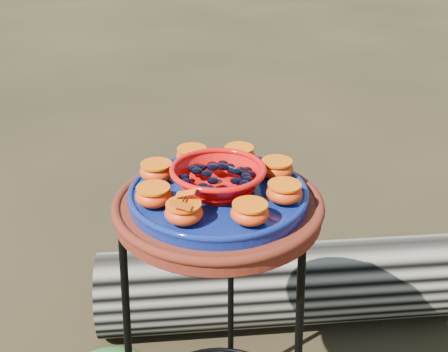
# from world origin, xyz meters

# --- Properties ---
(plant_stand) EXTENTS (0.44, 0.44, 0.70)m
(plant_stand) POSITION_xyz_m (0.00, 0.00, 0.35)
(plant_stand) COLOR black
(plant_stand) RESTS_ON ground
(terracotta_saucer) EXTENTS (0.41, 0.41, 0.03)m
(terracotta_saucer) POSITION_xyz_m (0.00, 0.00, 0.72)
(terracotta_saucer) COLOR #481A0A
(terracotta_saucer) RESTS_ON plant_stand
(cobalt_plate) EXTENTS (0.35, 0.35, 0.02)m
(cobalt_plate) POSITION_xyz_m (0.00, 0.00, 0.74)
(cobalt_plate) COLOR #030F38
(cobalt_plate) RESTS_ON terracotta_saucer
(red_bowl) EXTENTS (0.18, 0.18, 0.05)m
(red_bowl) POSITION_xyz_m (0.00, 0.00, 0.78)
(red_bowl) COLOR red
(red_bowl) RESTS_ON cobalt_plate
(glass_gems) EXTENTS (0.14, 0.14, 0.02)m
(glass_gems) POSITION_xyz_m (0.00, 0.00, 0.82)
(glass_gems) COLOR black
(glass_gems) RESTS_ON red_bowl
(orange_half_0) EXTENTS (0.07, 0.07, 0.04)m
(orange_half_0) POSITION_xyz_m (-0.04, -0.12, 0.78)
(orange_half_0) COLOR #A8180E
(orange_half_0) RESTS_ON cobalt_plate
(orange_half_1) EXTENTS (0.07, 0.07, 0.04)m
(orange_half_1) POSITION_xyz_m (0.07, -0.11, 0.78)
(orange_half_1) COLOR #A8180E
(orange_half_1) RESTS_ON cobalt_plate
(orange_half_2) EXTENTS (0.07, 0.07, 0.04)m
(orange_half_2) POSITION_xyz_m (0.13, -0.03, 0.78)
(orange_half_2) COLOR #A8180E
(orange_half_2) RESTS_ON cobalt_plate
(orange_half_3) EXTENTS (0.07, 0.07, 0.04)m
(orange_half_3) POSITION_xyz_m (0.11, 0.07, 0.78)
(orange_half_3) COLOR #A8180E
(orange_half_3) RESTS_ON cobalt_plate
(orange_half_4) EXTENTS (0.07, 0.07, 0.04)m
(orange_half_4) POSITION_xyz_m (0.03, 0.13, 0.78)
(orange_half_4) COLOR #A8180E
(orange_half_4) RESTS_ON cobalt_plate
(orange_half_5) EXTENTS (0.07, 0.07, 0.04)m
(orange_half_5) POSITION_xyz_m (-0.07, 0.11, 0.78)
(orange_half_5) COLOR #A8180E
(orange_half_5) RESTS_ON cobalt_plate
(orange_half_6) EXTENTS (0.07, 0.07, 0.04)m
(orange_half_6) POSITION_xyz_m (-0.13, 0.03, 0.78)
(orange_half_6) COLOR #A8180E
(orange_half_6) RESTS_ON cobalt_plate
(orange_half_7) EXTENTS (0.07, 0.07, 0.04)m
(orange_half_7) POSITION_xyz_m (-0.11, -0.07, 0.78)
(orange_half_7) COLOR #A8180E
(orange_half_7) RESTS_ON cobalt_plate
(butterfly) EXTENTS (0.08, 0.05, 0.01)m
(butterfly) POSITION_xyz_m (-0.04, -0.12, 0.80)
(butterfly) COLOR #CA480A
(butterfly) RESTS_ON orange_half_0
(driftwood_log) EXTENTS (1.49, 0.71, 0.27)m
(driftwood_log) POSITION_xyz_m (0.25, 0.56, 0.13)
(driftwood_log) COLOR black
(driftwood_log) RESTS_ON ground
(foliage_back) EXTENTS (0.34, 0.34, 0.17)m
(foliage_back) POSITION_xyz_m (-0.22, 0.64, 0.09)
(foliage_back) COLOR #195E1F
(foliage_back) RESTS_ON ground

